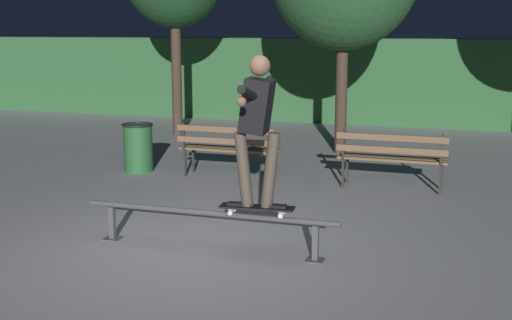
# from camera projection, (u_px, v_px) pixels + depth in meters

# --- Properties ---
(ground_plane) EXTENTS (90.00, 90.00, 0.00)m
(ground_plane) POSITION_uv_depth(u_px,v_px,m) (204.00, 253.00, 7.14)
(ground_plane) COLOR #99999E
(hedge_backdrop) EXTENTS (24.00, 1.20, 2.10)m
(hedge_backdrop) POSITION_uv_depth(u_px,v_px,m) (367.00, 81.00, 17.00)
(hedge_backdrop) COLOR #2D5B33
(hedge_backdrop) RESTS_ON ground
(grind_rail) EXTENTS (2.86, 0.18, 0.43)m
(grind_rail) POSITION_uv_depth(u_px,v_px,m) (209.00, 219.00, 7.19)
(grind_rail) COLOR #47474C
(grind_rail) RESTS_ON ground
(skateboard) EXTENTS (0.80, 0.28, 0.09)m
(skateboard) POSITION_uv_depth(u_px,v_px,m) (257.00, 208.00, 7.00)
(skateboard) COLOR black
(skateboard) RESTS_ON grind_rail
(skateboarder) EXTENTS (0.63, 1.40, 1.56)m
(skateboarder) POSITION_uv_depth(u_px,v_px,m) (257.00, 118.00, 6.82)
(skateboarder) COLOR black
(skateboarder) RESTS_ON skateboard
(park_bench_leftmost) EXTENTS (1.60, 0.43, 0.88)m
(park_bench_leftmost) POSITION_uv_depth(u_px,v_px,m) (228.00, 145.00, 10.61)
(park_bench_leftmost) COLOR #282623
(park_bench_leftmost) RESTS_ON ground
(park_bench_left_center) EXTENTS (1.60, 0.43, 0.88)m
(park_bench_left_center) POSITION_uv_depth(u_px,v_px,m) (392.00, 154.00, 9.83)
(park_bench_left_center) COLOR #282623
(park_bench_left_center) RESTS_ON ground
(trash_can) EXTENTS (0.52, 0.52, 0.80)m
(trash_can) POSITION_uv_depth(u_px,v_px,m) (138.00, 147.00, 11.18)
(trash_can) COLOR #23562D
(trash_can) RESTS_ON ground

